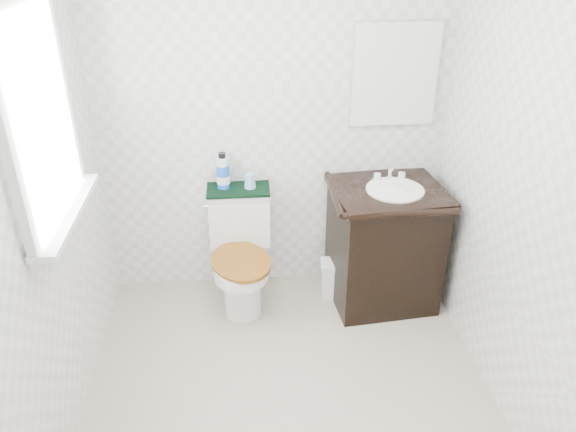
{
  "coord_description": "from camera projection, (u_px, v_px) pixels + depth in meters",
  "views": [
    {
      "loc": [
        -0.2,
        -2.14,
        2.32
      ],
      "look_at": [
        0.05,
        0.75,
        0.74
      ],
      "focal_mm": 35.0,
      "sensor_mm": 36.0,
      "label": 1
    }
  ],
  "objects": [
    {
      "name": "floor",
      "position": [
        291.0,
        405.0,
        2.99
      ],
      "size": [
        2.4,
        2.4,
        0.0
      ],
      "primitive_type": "plane",
      "color": "#BDB298",
      "rests_on": "ground"
    },
    {
      "name": "cup",
      "position": [
        250.0,
        181.0,
        3.55
      ],
      "size": [
        0.07,
        0.07,
        0.09
      ],
      "primitive_type": "cone",
      "color": "#82B4D5",
      "rests_on": "towel"
    },
    {
      "name": "wall_right",
      "position": [
        537.0,
        196.0,
        2.5
      ],
      "size": [
        0.0,
        2.4,
        2.4
      ],
      "primitive_type": "plane",
      "rotation": [
        1.57,
        0.0,
        -1.57
      ],
      "color": "silver",
      "rests_on": "ground"
    },
    {
      "name": "soap_bar",
      "position": [
        376.0,
        179.0,
        3.54
      ],
      "size": [
        0.06,
        0.04,
        0.02
      ],
      "primitive_type": "ellipsoid",
      "color": "#186A73",
      "rests_on": "vanity"
    },
    {
      "name": "toilet",
      "position": [
        241.0,
        257.0,
        3.67
      ],
      "size": [
        0.45,
        0.65,
        0.75
      ],
      "color": "white",
      "rests_on": "floor"
    },
    {
      "name": "vanity",
      "position": [
        384.0,
        243.0,
        3.63
      ],
      "size": [
        0.73,
        0.64,
        0.92
      ],
      "color": "black",
      "rests_on": "floor"
    },
    {
      "name": "wall_left",
      "position": [
        29.0,
        216.0,
        2.34
      ],
      "size": [
        0.0,
        2.4,
        2.4
      ],
      "primitive_type": "plane",
      "rotation": [
        1.57,
        0.0,
        1.57
      ],
      "color": "silver",
      "rests_on": "ground"
    },
    {
      "name": "trash_bin",
      "position": [
        334.0,
        279.0,
        3.78
      ],
      "size": [
        0.2,
        0.17,
        0.27
      ],
      "color": "white",
      "rests_on": "floor"
    },
    {
      "name": "mirror",
      "position": [
        395.0,
        75.0,
        3.39
      ],
      "size": [
        0.5,
        0.02,
        0.6
      ],
      "primitive_type": "cube",
      "color": "silver",
      "rests_on": "wall_back"
    },
    {
      "name": "towel",
      "position": [
        238.0,
        190.0,
        3.57
      ],
      "size": [
        0.4,
        0.22,
        0.02
      ],
      "primitive_type": "cube",
      "color": "black",
      "rests_on": "toilet"
    },
    {
      "name": "window",
      "position": [
        37.0,
        116.0,
        2.39
      ],
      "size": [
        0.02,
        0.7,
        0.9
      ],
      "primitive_type": "cube",
      "color": "white",
      "rests_on": "wall_left"
    },
    {
      "name": "mouthwash_bottle",
      "position": [
        223.0,
        172.0,
        3.52
      ],
      "size": [
        0.08,
        0.08,
        0.23
      ],
      "color": "blue",
      "rests_on": "towel"
    },
    {
      "name": "wall_back",
      "position": [
        274.0,
        117.0,
        3.47
      ],
      "size": [
        2.4,
        0.0,
        2.4
      ],
      "primitive_type": "plane",
      "rotation": [
        1.57,
        0.0,
        0.0
      ],
      "color": "silver",
      "rests_on": "ground"
    },
    {
      "name": "wall_front",
      "position": [
        336.0,
        431.0,
        1.37
      ],
      "size": [
        2.4,
        0.0,
        2.4
      ],
      "primitive_type": "plane",
      "rotation": [
        -1.57,
        0.0,
        0.0
      ],
      "color": "silver",
      "rests_on": "ground"
    }
  ]
}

